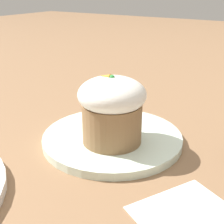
# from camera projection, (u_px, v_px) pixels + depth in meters

# --- Properties ---
(ground_plane) EXTENTS (4.00, 4.00, 0.00)m
(ground_plane) POSITION_uv_depth(u_px,v_px,m) (112.00, 141.00, 0.53)
(ground_plane) COLOR #846042
(dessert_plate) EXTENTS (0.24, 0.24, 0.01)m
(dessert_plate) POSITION_uv_depth(u_px,v_px,m) (112.00, 138.00, 0.53)
(dessert_plate) COLOR silver
(dessert_plate) RESTS_ON ground_plane
(carrot_cake) EXTENTS (0.11, 0.11, 0.11)m
(carrot_cake) POSITION_uv_depth(u_px,v_px,m) (112.00, 108.00, 0.49)
(carrot_cake) COLOR olive
(carrot_cake) RESTS_ON dessert_plate
(spoon) EXTENTS (0.06, 0.11, 0.01)m
(spoon) POSITION_uv_depth(u_px,v_px,m) (127.00, 131.00, 0.53)
(spoon) COLOR silver
(spoon) RESTS_ON dessert_plate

